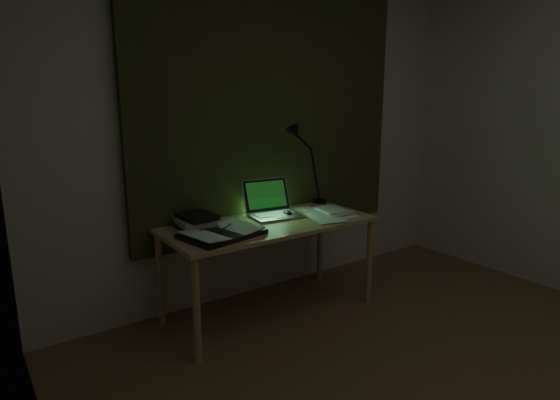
# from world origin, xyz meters

# --- Properties ---
(wall_back) EXTENTS (3.50, 0.00, 2.50)m
(wall_back) POSITION_xyz_m (0.00, 2.00, 1.25)
(wall_back) COLOR beige
(wall_back) RESTS_ON ground
(wall_left) EXTENTS (0.00, 4.00, 2.50)m
(wall_left) POSITION_xyz_m (-1.75, 0.00, 1.25)
(wall_left) COLOR beige
(wall_left) RESTS_ON ground
(curtain) EXTENTS (2.20, 0.06, 2.00)m
(curtain) POSITION_xyz_m (0.00, 1.96, 1.45)
(curtain) COLOR #2C3018
(curtain) RESTS_ON wall_back
(desk) EXTENTS (1.41, 0.62, 0.64)m
(desk) POSITION_xyz_m (-0.27, 1.61, 0.32)
(desk) COLOR tan
(desk) RESTS_ON floor
(laptop) EXTENTS (0.39, 0.43, 0.25)m
(laptop) POSITION_xyz_m (-0.16, 1.70, 0.77)
(laptop) COLOR #B9B9BE
(laptop) RESTS_ON desk
(open_textbook) EXTENTS (0.51, 0.41, 0.04)m
(open_textbook) POSITION_xyz_m (-0.67, 1.53, 0.66)
(open_textbook) COLOR white
(open_textbook) RESTS_ON desk
(book_stack) EXTENTS (0.23, 0.27, 0.10)m
(book_stack) POSITION_xyz_m (-0.73, 1.76, 0.69)
(book_stack) COLOR white
(book_stack) RESTS_ON desk
(loose_papers) EXTENTS (0.45, 0.46, 0.02)m
(loose_papers) POSITION_xyz_m (0.19, 1.60, 0.65)
(loose_papers) COLOR white
(loose_papers) RESTS_ON desk
(mouse) EXTENTS (0.08, 0.11, 0.04)m
(mouse) POSITION_xyz_m (-0.07, 1.69, 0.66)
(mouse) COLOR black
(mouse) RESTS_ON desk
(sticky_yellow) EXTENTS (0.08, 0.08, 0.01)m
(sticky_yellow) POSITION_xyz_m (0.25, 1.79, 0.65)
(sticky_yellow) COLOR yellow
(sticky_yellow) RESTS_ON desk
(sticky_pink) EXTENTS (0.09, 0.09, 0.02)m
(sticky_pink) POSITION_xyz_m (0.23, 1.78, 0.65)
(sticky_pink) COLOR #DC5594
(sticky_pink) RESTS_ON desk
(desk_lamp) EXTENTS (0.45, 0.37, 0.60)m
(desk_lamp) POSITION_xyz_m (0.36, 1.86, 0.94)
(desk_lamp) COLOR black
(desk_lamp) RESTS_ON desk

